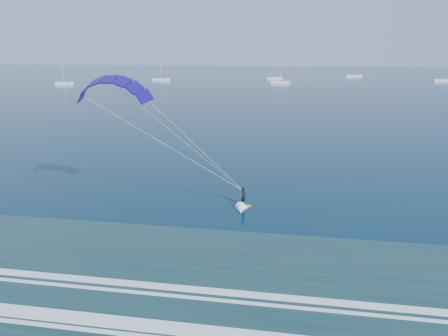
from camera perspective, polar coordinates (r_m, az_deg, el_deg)
name	(u,v)px	position (r m, az deg, el deg)	size (l,w,h in m)	color
kitesurfer_rig	(183,140)	(36.80, -5.95, 3.93)	(15.52, 9.13, 14.58)	gold
sailboat_0	(64,83)	(211.32, -21.87, 11.15)	(8.48, 2.40, 11.56)	white
sailboat_1	(161,79)	(228.07, -8.98, 12.39)	(9.10, 2.40, 12.44)	white
sailboat_2	(275,78)	(237.21, 7.24, 12.60)	(8.38, 2.40, 11.35)	white
sailboat_3	(280,82)	(205.76, 8.05, 12.03)	(9.00, 2.40, 12.45)	white
sailboat_4	(354,76)	(273.20, 18.07, 12.42)	(9.75, 2.40, 13.11)	white
sailboat_5	(442,80)	(249.23, 28.70, 10.96)	(8.50, 2.40, 11.63)	white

